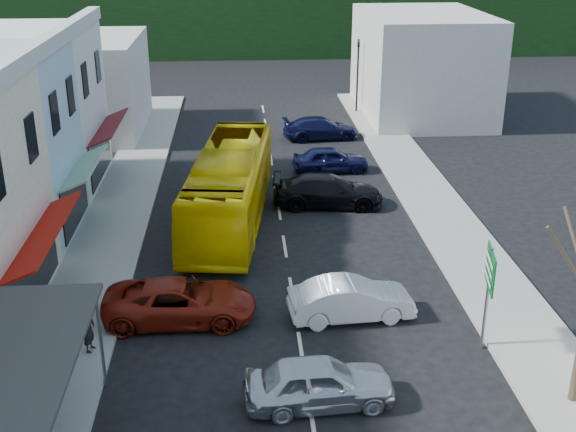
{
  "coord_description": "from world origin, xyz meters",
  "views": [
    {
      "loc": [
        -1.8,
        -19.64,
        12.74
      ],
      "look_at": [
        0.0,
        6.0,
        2.2
      ],
      "focal_mm": 45.0,
      "sensor_mm": 36.0,
      "label": 1
    }
  ],
  "objects_px": {
    "car_white": "(351,300)",
    "car_red": "(180,302)",
    "traffic_signal": "(357,77)",
    "pedestrian_left": "(88,327)",
    "direction_sign": "(487,300)",
    "car_silver": "(319,383)",
    "bus": "(230,189)"
  },
  "relations": [
    {
      "from": "car_white",
      "to": "car_red",
      "type": "relative_size",
      "value": 0.96
    },
    {
      "from": "car_white",
      "to": "pedestrian_left",
      "type": "height_order",
      "value": "pedestrian_left"
    },
    {
      "from": "bus",
      "to": "car_silver",
      "type": "xyz_separation_m",
      "value": [
        2.55,
        -13.72,
        -0.85
      ]
    },
    {
      "from": "direction_sign",
      "to": "traffic_signal",
      "type": "relative_size",
      "value": 0.68
    },
    {
      "from": "bus",
      "to": "car_silver",
      "type": "relative_size",
      "value": 2.64
    },
    {
      "from": "bus",
      "to": "direction_sign",
      "type": "distance_m",
      "value": 13.83
    },
    {
      "from": "car_white",
      "to": "pedestrian_left",
      "type": "bearing_deg",
      "value": 95.87
    },
    {
      "from": "car_white",
      "to": "traffic_signal",
      "type": "distance_m",
      "value": 28.89
    },
    {
      "from": "pedestrian_left",
      "to": "traffic_signal",
      "type": "distance_m",
      "value": 32.95
    },
    {
      "from": "bus",
      "to": "pedestrian_left",
      "type": "height_order",
      "value": "bus"
    },
    {
      "from": "direction_sign",
      "to": "traffic_signal",
      "type": "height_order",
      "value": "traffic_signal"
    },
    {
      "from": "car_red",
      "to": "traffic_signal",
      "type": "bearing_deg",
      "value": -19.99
    },
    {
      "from": "car_red",
      "to": "pedestrian_left",
      "type": "xyz_separation_m",
      "value": [
        -2.7,
        -1.95,
        0.3
      ]
    },
    {
      "from": "car_white",
      "to": "bus",
      "type": "bearing_deg",
      "value": 19.6
    },
    {
      "from": "car_red",
      "to": "traffic_signal",
      "type": "height_order",
      "value": "traffic_signal"
    },
    {
      "from": "car_red",
      "to": "traffic_signal",
      "type": "xyz_separation_m",
      "value": [
        10.56,
        28.17,
        1.91
      ]
    },
    {
      "from": "bus",
      "to": "traffic_signal",
      "type": "relative_size",
      "value": 2.22
    },
    {
      "from": "direction_sign",
      "to": "car_silver",
      "type": "bearing_deg",
      "value": -144.67
    },
    {
      "from": "bus",
      "to": "car_silver",
      "type": "distance_m",
      "value": 13.98
    },
    {
      "from": "car_silver",
      "to": "pedestrian_left",
      "type": "xyz_separation_m",
      "value": [
        -6.93,
        3.02,
        0.3
      ]
    },
    {
      "from": "traffic_signal",
      "to": "car_silver",
      "type": "bearing_deg",
      "value": 82.63
    },
    {
      "from": "car_red",
      "to": "direction_sign",
      "type": "distance_m",
      "value": 10.13
    },
    {
      "from": "car_silver",
      "to": "direction_sign",
      "type": "bearing_deg",
      "value": -69.68
    },
    {
      "from": "car_silver",
      "to": "car_red",
      "type": "bearing_deg",
      "value": 36.42
    },
    {
      "from": "car_silver",
      "to": "car_red",
      "type": "height_order",
      "value": "same"
    },
    {
      "from": "car_red",
      "to": "car_white",
      "type": "bearing_deg",
      "value": -92.07
    },
    {
      "from": "car_white",
      "to": "car_red",
      "type": "xyz_separation_m",
      "value": [
        -5.85,
        0.27,
        0.0
      ]
    },
    {
      "from": "pedestrian_left",
      "to": "car_white",
      "type": "bearing_deg",
      "value": -68.23
    },
    {
      "from": "direction_sign",
      "to": "pedestrian_left",
      "type": "bearing_deg",
      "value": -171.37
    },
    {
      "from": "direction_sign",
      "to": "car_white",
      "type": "bearing_deg",
      "value": 161.64
    },
    {
      "from": "car_red",
      "to": "direction_sign",
      "type": "relative_size",
      "value": 1.3
    },
    {
      "from": "car_silver",
      "to": "car_red",
      "type": "xyz_separation_m",
      "value": [
        -4.23,
        4.97,
        0.0
      ]
    }
  ]
}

